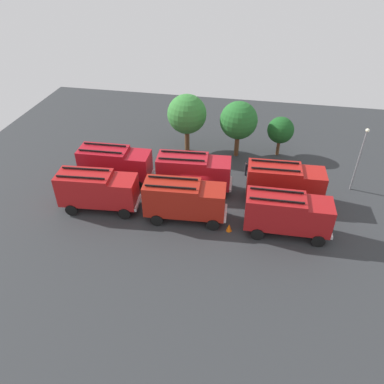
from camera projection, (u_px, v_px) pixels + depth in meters
The scene contains 17 objects.
ground_plane at pixel (192, 204), 35.24m from camera, with size 54.07×54.07×0.00m, color #2D3033.
fire_truck_0 at pixel (97, 189), 33.48m from camera, with size 7.37×3.22×3.88m.
fire_truck_1 at pixel (184, 199), 32.27m from camera, with size 7.34×3.13×3.88m.
fire_truck_2 at pixel (287, 213), 30.72m from camera, with size 7.24×2.86×3.88m.
fire_truck_3 at pixel (115, 163), 37.12m from camera, with size 7.28×2.97×3.88m.
fire_truck_4 at pixel (193, 171), 35.92m from camera, with size 7.36×3.18×3.88m.
fire_truck_5 at pixel (285, 182), 34.48m from camera, with size 7.30×3.01×3.88m.
firefighter_0 at pixel (131, 186), 35.91m from camera, with size 0.48×0.45×1.82m.
firefighter_1 at pixel (167, 193), 34.97m from camera, with size 0.47×0.35×1.80m.
firefighter_2 at pixel (246, 168), 38.85m from camera, with size 0.32×0.46×1.61m.
firefighter_3 at pixel (118, 163), 39.38m from camera, with size 0.48×0.45×1.84m.
firefighter_4 at pixel (101, 152), 41.20m from camera, with size 0.42×0.48×1.81m.
tree_0 at pixel (187, 114), 41.02m from camera, with size 4.35×4.35×6.74m.
tree_1 at pixel (239, 121), 40.31m from camera, with size 4.10×4.10×6.36m.
tree_2 at pixel (281, 130), 41.14m from camera, with size 2.93×2.93×4.54m.
traffic_cone_0 at pixel (229, 227), 31.95m from camera, with size 0.51×0.51×0.73m, color #F2600C.
lamppost at pixel (360, 155), 35.00m from camera, with size 0.36×0.36×6.63m.
Camera 1 is at (5.24, -27.50, 21.44)m, focal length 34.85 mm.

